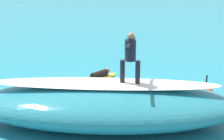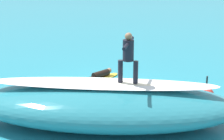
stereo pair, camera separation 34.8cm
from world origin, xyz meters
The scene contains 10 objects.
ground_plane centered at (0.00, 0.00, 0.00)m, with size 120.00×120.00×0.00m, color teal.
wave_crest centered at (-0.57, 2.26, 0.63)m, with size 8.05×3.05×1.26m, color teal.
wave_foam_lip centered at (-0.57, 2.26, 1.30)m, with size 6.84×1.07×0.08m, color white.
surfboard_riding centered at (-1.30, 2.11, 1.30)m, with size 1.96×0.46×0.09m, color #EAE5C6.
surfer_riding centered at (-1.30, 2.11, 2.22)m, with size 0.59×1.42×1.50m.
surfboard_paddling centered at (0.74, -1.68, 0.04)m, with size 1.91×0.55×0.07m, color yellow.
surfer_paddling centered at (0.81, -1.57, 0.20)m, with size 0.99×1.53×0.30m.
buoy_marker centered at (-3.53, -0.22, 0.30)m, with size 0.59×0.59×0.99m.
foam_patch_near centered at (1.37, 0.33, 0.09)m, with size 0.52×0.47×0.17m, color white.
foam_patch_mid centered at (1.22, 2.73, 0.08)m, with size 0.81×0.74×0.15m, color white.
Camera 1 is at (-3.20, 11.84, 4.91)m, focal length 57.33 mm.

